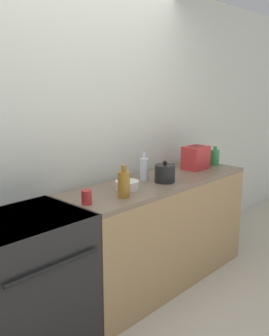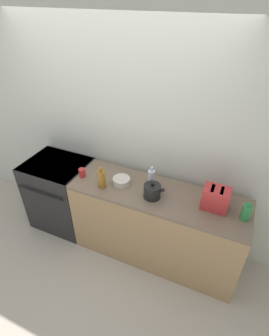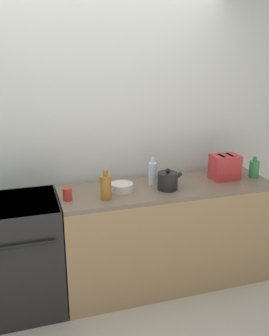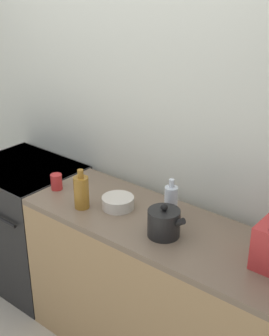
{
  "view_description": "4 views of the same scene",
  "coord_description": "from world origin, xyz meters",
  "px_view_note": "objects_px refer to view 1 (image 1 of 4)",
  "views": [
    {
      "loc": [
        -1.74,
        -1.67,
        1.72
      ],
      "look_at": [
        0.35,
        0.3,
        1.08
      ],
      "focal_mm": 40.0,
      "sensor_mm": 36.0,
      "label": 1
    },
    {
      "loc": [
        1.27,
        -1.67,
        2.66
      ],
      "look_at": [
        0.39,
        0.31,
        1.15
      ],
      "focal_mm": 28.0,
      "sensor_mm": 36.0,
      "label": 2
    },
    {
      "loc": [
        -0.51,
        -2.49,
        2.04
      ],
      "look_at": [
        0.38,
        0.35,
        1.1
      ],
      "focal_mm": 40.0,
      "sensor_mm": 36.0,
      "label": 3
    },
    {
      "loc": [
        1.81,
        -1.48,
        2.24
      ],
      "look_at": [
        0.31,
        0.36,
        1.17
      ],
      "focal_mm": 50.0,
      "sensor_mm": 36.0,
      "label": 4
    }
  ],
  "objects_px": {
    "cup_red": "(87,197)",
    "bottle_clear": "(144,169)",
    "stove": "(27,286)",
    "bottle_amber": "(124,184)",
    "kettle": "(165,173)",
    "bottle_green": "(215,157)",
    "bowl": "(127,185)",
    "toaster": "(196,158)"
  },
  "relations": [
    {
      "from": "bottle_green",
      "to": "cup_red",
      "type": "bearing_deg",
      "value": -178.35
    },
    {
      "from": "kettle",
      "to": "bottle_green",
      "type": "xyz_separation_m",
      "value": [
        0.87,
        0.06,
        0.01
      ]
    },
    {
      "from": "kettle",
      "to": "cup_red",
      "type": "distance_m",
      "value": 0.83
    },
    {
      "from": "bottle_amber",
      "to": "cup_red",
      "type": "xyz_separation_m",
      "value": [
        -0.29,
        0.07,
        -0.05
      ]
    },
    {
      "from": "stove",
      "to": "bowl",
      "type": "distance_m",
      "value": 1.02
    },
    {
      "from": "bottle_green",
      "to": "bottle_clear",
      "type": "xyz_separation_m",
      "value": [
        -0.94,
        0.11,
        0.02
      ]
    },
    {
      "from": "bottle_amber",
      "to": "bottle_green",
      "type": "xyz_separation_m",
      "value": [
        1.41,
        0.12,
        -0.02
      ]
    },
    {
      "from": "bottle_clear",
      "to": "bowl",
      "type": "distance_m",
      "value": 0.32
    },
    {
      "from": "stove",
      "to": "bottle_amber",
      "type": "relative_size",
      "value": 3.94
    },
    {
      "from": "bowl",
      "to": "stove",
      "type": "bearing_deg",
      "value": 178.65
    },
    {
      "from": "toaster",
      "to": "bottle_clear",
      "type": "height_order",
      "value": "bottle_clear"
    },
    {
      "from": "stove",
      "to": "cup_red",
      "type": "distance_m",
      "value": 0.67
    },
    {
      "from": "toaster",
      "to": "bottle_green",
      "type": "bearing_deg",
      "value": -8.13
    },
    {
      "from": "kettle",
      "to": "bowl",
      "type": "distance_m",
      "value": 0.39
    },
    {
      "from": "bottle_amber",
      "to": "bottle_clear",
      "type": "xyz_separation_m",
      "value": [
        0.46,
        0.22,
        -0.0
      ]
    },
    {
      "from": "stove",
      "to": "kettle",
      "type": "height_order",
      "value": "kettle"
    },
    {
      "from": "toaster",
      "to": "cup_red",
      "type": "xyz_separation_m",
      "value": [
        -1.41,
        -0.09,
        -0.06
      ]
    },
    {
      "from": "kettle",
      "to": "cup_red",
      "type": "bearing_deg",
      "value": 179.29
    },
    {
      "from": "kettle",
      "to": "bottle_green",
      "type": "relative_size",
      "value": 1.12
    },
    {
      "from": "toaster",
      "to": "cup_red",
      "type": "distance_m",
      "value": 1.42
    },
    {
      "from": "bottle_green",
      "to": "bottle_clear",
      "type": "height_order",
      "value": "bottle_clear"
    },
    {
      "from": "bottle_amber",
      "to": "bottle_green",
      "type": "height_order",
      "value": "bottle_amber"
    },
    {
      "from": "stove",
      "to": "bottle_green",
      "type": "relative_size",
      "value": 4.9
    },
    {
      "from": "kettle",
      "to": "bowl",
      "type": "height_order",
      "value": "kettle"
    },
    {
      "from": "stove",
      "to": "bottle_green",
      "type": "distance_m",
      "value": 2.2
    },
    {
      "from": "kettle",
      "to": "bottle_amber",
      "type": "bearing_deg",
      "value": -174.05
    },
    {
      "from": "stove",
      "to": "bottle_amber",
      "type": "xyz_separation_m",
      "value": [
        0.73,
        -0.15,
        0.55
      ]
    },
    {
      "from": "bowl",
      "to": "kettle",
      "type": "bearing_deg",
      "value": -10.65
    },
    {
      "from": "stove",
      "to": "bottle_amber",
      "type": "distance_m",
      "value": 0.93
    },
    {
      "from": "bottle_amber",
      "to": "bowl",
      "type": "distance_m",
      "value": 0.22
    },
    {
      "from": "bottle_green",
      "to": "bowl",
      "type": "height_order",
      "value": "bottle_green"
    },
    {
      "from": "kettle",
      "to": "bottle_clear",
      "type": "relative_size",
      "value": 0.9
    },
    {
      "from": "toaster",
      "to": "bottle_green",
      "type": "height_order",
      "value": "toaster"
    },
    {
      "from": "bowl",
      "to": "toaster",
      "type": "bearing_deg",
      "value": 1.67
    },
    {
      "from": "toaster",
      "to": "bottle_green",
      "type": "relative_size",
      "value": 1.27
    },
    {
      "from": "bowl",
      "to": "bottle_clear",
      "type": "bearing_deg",
      "value": 17.42
    },
    {
      "from": "toaster",
      "to": "cup_red",
      "type": "height_order",
      "value": "toaster"
    },
    {
      "from": "bottle_amber",
      "to": "bowl",
      "type": "height_order",
      "value": "bottle_amber"
    },
    {
      "from": "kettle",
      "to": "bottle_clear",
      "type": "bearing_deg",
      "value": 114.36
    },
    {
      "from": "cup_red",
      "to": "bottle_clear",
      "type": "bearing_deg",
      "value": 11.66
    },
    {
      "from": "bottle_amber",
      "to": "stove",
      "type": "bearing_deg",
      "value": 168.5
    },
    {
      "from": "toaster",
      "to": "bowl",
      "type": "relative_size",
      "value": 1.3
    }
  ]
}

